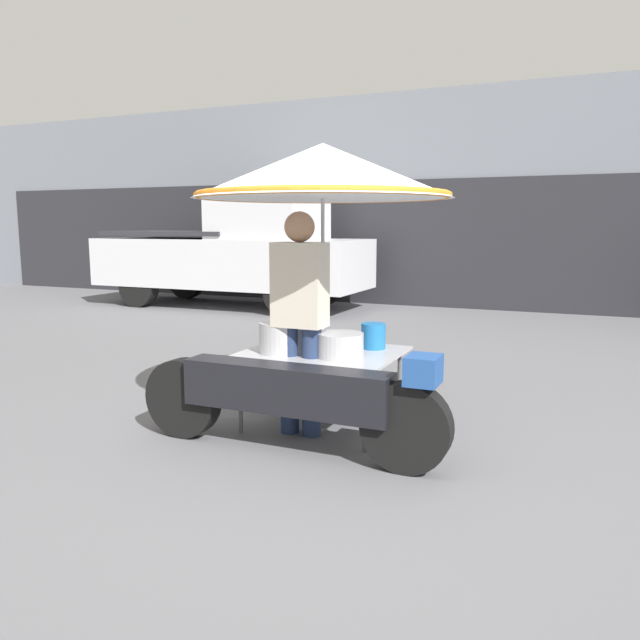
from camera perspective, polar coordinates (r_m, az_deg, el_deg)
name	(u,v)px	position (r m, az deg, el deg)	size (l,w,h in m)	color
ground_plane	(315,451)	(4.41, -0.50, -11.91)	(36.00, 36.00, 0.00)	slate
shopfront_building	(503,201)	(12.85, 16.40, 10.36)	(28.00, 2.06, 4.03)	gray
vendor_motorcycle_cart	(320,209)	(4.63, -0.04, 10.13)	(2.28, 1.93, 2.14)	black
vendor_person	(300,312)	(4.55, -1.84, 0.78)	(0.38, 0.22, 1.65)	navy
pickup_truck	(237,253)	(11.98, -7.63, 6.08)	(5.26, 1.81, 2.15)	black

